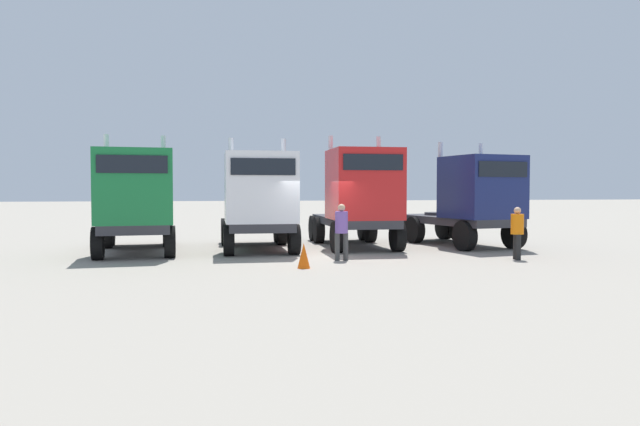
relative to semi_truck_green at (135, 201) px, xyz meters
The scene contains 8 objects.
ground 6.43m from the semi_truck_green, 12.55° to the right, with size 200.00×200.00×0.00m, color gray.
semi_truck_green is the anchor object (origin of this frame).
semi_truck_white 4.21m from the semi_truck_green, ahead, with size 2.64×6.00×4.08m.
semi_truck_red 8.01m from the semi_truck_green, ahead, with size 2.69×6.25×4.27m.
semi_truck_navy 12.38m from the semi_truck_green, ahead, with size 3.53×6.17×4.06m.
visitor_in_hivis 12.58m from the semi_truck_green, 17.64° to the right, with size 0.48×0.48×1.66m.
visitor_with_camera 7.15m from the semi_truck_green, 24.30° to the right, with size 0.46×0.45×1.76m.
traffic_cone_near 6.91m from the semi_truck_green, 42.08° to the right, with size 0.36×0.36×0.71m, color #F2590C.
Camera 1 is at (-3.81, -19.45, 2.20)m, focal length 33.19 mm.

